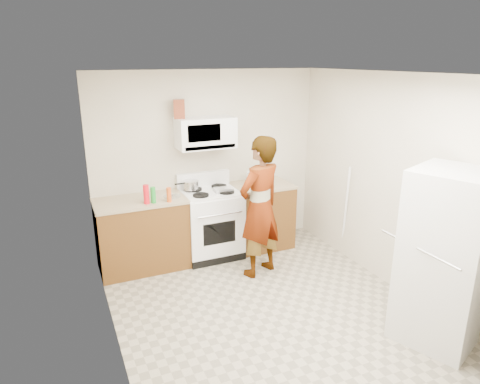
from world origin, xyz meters
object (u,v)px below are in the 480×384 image
saucepan (191,185)px  person (260,207)px  kettle (252,178)px  gas_range (211,222)px  fridge (445,258)px  microwave (205,133)px

saucepan → person: bearing=-55.0°
person → kettle: bearing=-129.5°
gas_range → fridge: fridge is taller
gas_range → microwave: size_ratio=1.49×
kettle → saucepan: bearing=173.7°
gas_range → microwave: microwave is taller
microwave → saucepan: 0.73m
microwave → saucepan: bearing=-179.7°
gas_range → saucepan: size_ratio=5.59×
microwave → kettle: (0.66, -0.03, -0.68)m
saucepan → microwave: bearing=0.3°
microwave → kettle: bearing=-2.6°
person → fridge: (1.00, -1.89, -0.04)m
fridge → kettle: size_ratio=10.25×
kettle → gas_range: bearing=-176.0°
microwave → saucepan: microwave is taller
person → saucepan: bearing=-75.9°
microwave → fridge: 3.20m
kettle → person: bearing=-113.0°
fridge → kettle: (-0.72, 2.73, 0.17)m
fridge → kettle: bearing=82.7°
gas_range → saucepan: (-0.22, 0.13, 0.52)m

